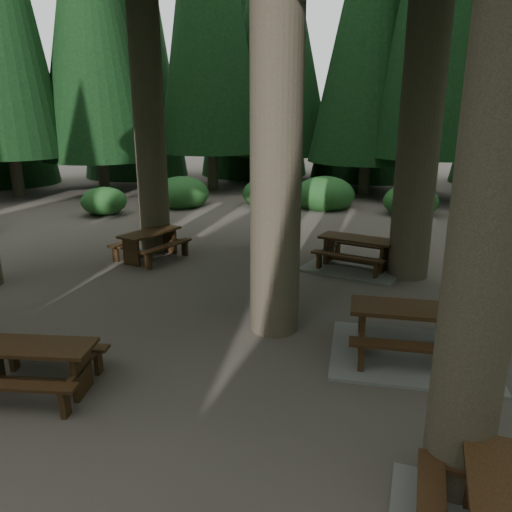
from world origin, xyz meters
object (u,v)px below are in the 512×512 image
at_px(picnic_table_b, 150,240).
at_px(picnic_table_a, 411,340).
at_px(picnic_table_c, 356,258).
at_px(picnic_table_e, 35,361).

bearing_deg(picnic_table_b, picnic_table_a, -103.50).
height_order(picnic_table_a, picnic_table_c, picnic_table_a).
bearing_deg(picnic_table_c, picnic_table_a, -58.96).
xyz_separation_m(picnic_table_c, picnic_table_e, (-2.45, -7.28, 0.21)).
xyz_separation_m(picnic_table_b, picnic_table_c, (4.93, 1.52, -0.23)).
bearing_deg(picnic_table_e, picnic_table_c, 50.45).
distance_m(picnic_table_c, picnic_table_e, 7.69).
relative_size(picnic_table_a, picnic_table_c, 1.19).
height_order(picnic_table_a, picnic_table_e, picnic_table_a).
distance_m(picnic_table_a, picnic_table_e, 5.47).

